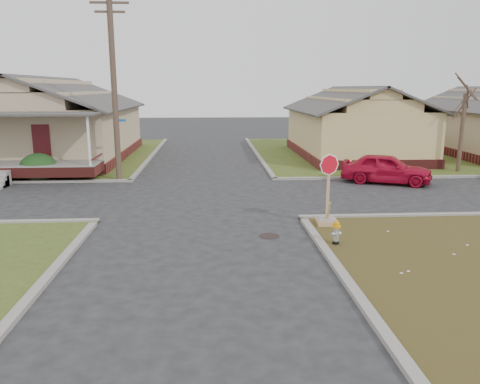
{
  "coord_description": "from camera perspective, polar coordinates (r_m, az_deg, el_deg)",
  "views": [
    {
      "loc": [
        0.4,
        -14.42,
        4.55
      ],
      "look_at": [
        1.37,
        1.0,
        1.1
      ],
      "focal_mm": 35.0,
      "sensor_mm": 36.0,
      "label": 1
    }
  ],
  "objects": [
    {
      "name": "corner_house",
      "position": [
        32.88,
        -22.23,
        7.7
      ],
      "size": [
        10.1,
        15.5,
        5.3
      ],
      "color": "maroon",
      "rests_on": "ground"
    },
    {
      "name": "red_sedan",
      "position": [
        23.82,
        17.4,
        2.76
      ],
      "size": [
        4.56,
        3.22,
        1.44
      ],
      "primitive_type": "imported",
      "rotation": [
        0.0,
        0.0,
        1.17
      ],
      "color": "#BA0D2C",
      "rests_on": "ground"
    },
    {
      "name": "utility_pole",
      "position": [
        23.77,
        -15.11,
        12.43
      ],
      "size": [
        1.8,
        0.28,
        9.0
      ],
      "color": "#443127",
      "rests_on": "ground"
    },
    {
      "name": "hedge_right",
      "position": [
        25.46,
        -23.33,
        2.79
      ],
      "size": [
        1.63,
        1.33,
        1.24
      ],
      "primitive_type": "ellipsoid",
      "color": "#193C16",
      "rests_on": "verge_far_left"
    },
    {
      "name": "side_house_yellow",
      "position": [
        32.46,
        13.76,
        8.06
      ],
      "size": [
        7.6,
        11.6,
        4.7
      ],
      "color": "maroon",
      "rests_on": "ground"
    },
    {
      "name": "tree_mid_right",
      "position": [
        28.23,
        25.41,
        6.5
      ],
      "size": [
        0.22,
        0.22,
        4.2
      ],
      "primitive_type": "cylinder",
      "color": "#443127",
      "rests_on": "verge_far_right"
    },
    {
      "name": "manhole",
      "position": [
        14.75,
        3.6,
        -5.38
      ],
      "size": [
        0.64,
        0.64,
        0.01
      ],
      "primitive_type": "cylinder",
      "color": "black",
      "rests_on": "ground"
    },
    {
      "name": "stop_sign",
      "position": [
        15.95,
        10.59,
        -2.09
      ],
      "size": [
        0.68,
        0.67,
        2.4
      ],
      "rotation": [
        0.0,
        0.0,
        -0.06
      ],
      "color": "tan",
      "rests_on": "ground"
    },
    {
      "name": "curbs",
      "position": [
        19.95,
        -4.65,
        -0.64
      ],
      "size": [
        80.0,
        40.0,
        0.12
      ],
      "primitive_type": null,
      "color": "gray",
      "rests_on": "ground"
    },
    {
      "name": "fire_hydrant",
      "position": [
        14.04,
        11.65,
        -4.68
      ],
      "size": [
        0.27,
        0.27,
        0.72
      ],
      "rotation": [
        0.0,
        0.0,
        0.31
      ],
      "color": "black",
      "rests_on": "ground"
    },
    {
      "name": "verge_far_left",
      "position": [
        35.37,
        -25.88,
        3.98
      ],
      "size": [
        19.0,
        19.0,
        0.05
      ],
      "primitive_type": "cube",
      "color": "#3C4D1B",
      "rests_on": "ground"
    },
    {
      "name": "ground",
      "position": [
        15.13,
        -4.96,
        -4.97
      ],
      "size": [
        120.0,
        120.0,
        0.0
      ],
      "primitive_type": "plane",
      "color": "#242426",
      "rests_on": "ground"
    }
  ]
}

